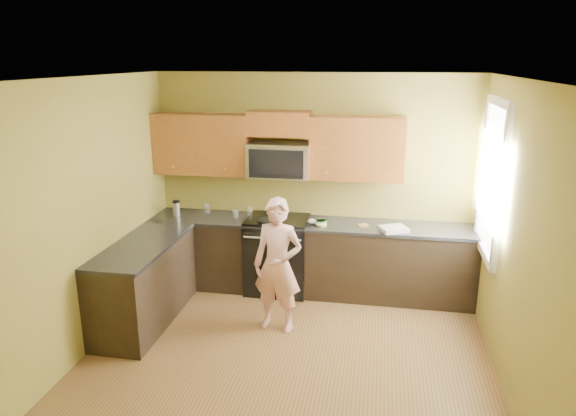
% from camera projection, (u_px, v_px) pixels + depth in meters
% --- Properties ---
extents(floor, '(4.00, 4.00, 0.00)m').
position_uv_depth(floor, '(284.00, 364.00, 5.09)').
color(floor, brown).
rests_on(floor, ground).
extents(ceiling, '(4.00, 4.00, 0.00)m').
position_uv_depth(ceiling, '(284.00, 79.00, 4.34)').
color(ceiling, white).
rests_on(ceiling, ground).
extents(wall_back, '(4.00, 0.00, 4.00)m').
position_uv_depth(wall_back, '(313.00, 182.00, 6.61)').
color(wall_back, olive).
rests_on(wall_back, ground).
extents(wall_front, '(4.00, 0.00, 4.00)m').
position_uv_depth(wall_front, '(216.00, 350.00, 2.83)').
color(wall_front, olive).
rests_on(wall_front, ground).
extents(wall_left, '(0.00, 4.00, 4.00)m').
position_uv_depth(wall_left, '(81.00, 221.00, 5.06)').
color(wall_left, olive).
rests_on(wall_left, ground).
extents(wall_right, '(0.00, 4.00, 4.00)m').
position_uv_depth(wall_right, '(519.00, 246.00, 4.38)').
color(wall_right, olive).
rests_on(wall_right, ground).
extents(cabinet_back_run, '(4.00, 0.60, 0.88)m').
position_uv_depth(cabinet_back_run, '(309.00, 258.00, 6.58)').
color(cabinet_back_run, black).
rests_on(cabinet_back_run, floor).
extents(cabinet_left_run, '(0.60, 1.60, 0.88)m').
position_uv_depth(cabinet_left_run, '(145.00, 284.00, 5.83)').
color(cabinet_left_run, black).
rests_on(cabinet_left_run, floor).
extents(countertop_back, '(4.00, 0.62, 0.04)m').
position_uv_depth(countertop_back, '(310.00, 224.00, 6.44)').
color(countertop_back, black).
rests_on(countertop_back, cabinet_back_run).
extents(countertop_left, '(0.62, 1.60, 0.04)m').
position_uv_depth(countertop_left, '(142.00, 245.00, 5.70)').
color(countertop_left, black).
rests_on(countertop_left, cabinet_left_run).
extents(stove, '(0.76, 0.65, 0.95)m').
position_uv_depth(stove, '(278.00, 254.00, 6.61)').
color(stove, black).
rests_on(stove, floor).
extents(microwave, '(0.76, 0.40, 0.42)m').
position_uv_depth(microwave, '(279.00, 177.00, 6.46)').
color(microwave, silver).
rests_on(microwave, wall_back).
extents(upper_cab_left, '(1.22, 0.33, 0.75)m').
position_uv_depth(upper_cab_left, '(204.00, 173.00, 6.66)').
color(upper_cab_left, brown).
rests_on(upper_cab_left, wall_back).
extents(upper_cab_right, '(1.12, 0.33, 0.75)m').
position_uv_depth(upper_cab_right, '(356.00, 179.00, 6.33)').
color(upper_cab_right, brown).
rests_on(upper_cab_right, wall_back).
extents(upper_cab_over_mw, '(0.76, 0.33, 0.30)m').
position_uv_depth(upper_cab_over_mw, '(280.00, 124.00, 6.31)').
color(upper_cab_over_mw, brown).
rests_on(upper_cab_over_mw, wall_back).
extents(window, '(0.06, 1.06, 1.66)m').
position_uv_depth(window, '(493.00, 179.00, 5.43)').
color(window, white).
rests_on(window, wall_right).
extents(woman, '(0.58, 0.43, 1.47)m').
position_uv_depth(woman, '(278.00, 265.00, 5.58)').
color(woman, '#FC7E7F').
rests_on(woman, floor).
extents(frying_pan, '(0.41, 0.53, 0.06)m').
position_uv_depth(frying_pan, '(269.00, 224.00, 6.25)').
color(frying_pan, black).
rests_on(frying_pan, stove).
extents(butter_tub, '(0.14, 0.14, 0.09)m').
position_uv_depth(butter_tub, '(322.00, 226.00, 6.29)').
color(butter_tub, '#FFF743').
rests_on(butter_tub, countertop_back).
extents(toast_slice, '(0.14, 0.14, 0.01)m').
position_uv_depth(toast_slice, '(363.00, 225.00, 6.28)').
color(toast_slice, '#B27F47').
rests_on(toast_slice, countertop_back).
extents(napkin_a, '(0.12, 0.13, 0.06)m').
position_uv_depth(napkin_a, '(312.00, 222.00, 6.36)').
color(napkin_a, silver).
rests_on(napkin_a, countertop_back).
extents(napkin_b, '(0.15, 0.16, 0.07)m').
position_uv_depth(napkin_b, '(320.00, 224.00, 6.26)').
color(napkin_b, silver).
rests_on(napkin_b, countertop_back).
extents(dish_towel, '(0.37, 0.35, 0.05)m').
position_uv_depth(dish_towel, '(394.00, 229.00, 6.10)').
color(dish_towel, white).
rests_on(dish_towel, countertop_back).
extents(travel_mug, '(0.11, 0.11, 0.20)m').
position_uv_depth(travel_mug, '(177.00, 216.00, 6.68)').
color(travel_mug, silver).
rests_on(travel_mug, countertop_back).
extents(glass_a, '(0.09, 0.09, 0.12)m').
position_uv_depth(glass_a, '(207.00, 209.00, 6.79)').
color(glass_a, silver).
rests_on(glass_a, countertop_back).
extents(glass_b, '(0.09, 0.09, 0.12)m').
position_uv_depth(glass_b, '(236.00, 213.00, 6.59)').
color(glass_b, silver).
rests_on(glass_b, countertop_back).
extents(glass_c, '(0.09, 0.09, 0.12)m').
position_uv_depth(glass_c, '(249.00, 211.00, 6.68)').
color(glass_c, silver).
rests_on(glass_c, countertop_back).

